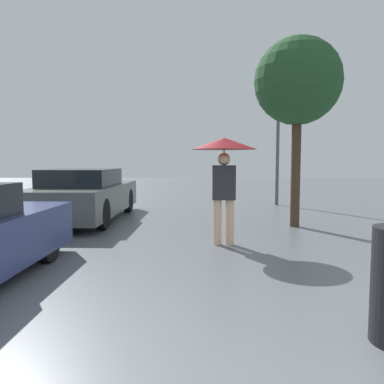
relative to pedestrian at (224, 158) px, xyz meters
The scene contains 4 objects.
pedestrian is the anchor object (origin of this frame).
parked_car_farthest 4.37m from the pedestrian, 140.53° to the left, with size 1.79×4.49×1.27m.
tree 3.02m from the pedestrian, 47.61° to the left, with size 1.89×1.89×4.14m.
street_lamp 6.45m from the pedestrian, 70.46° to the left, with size 0.27×0.27×3.91m.
Camera 1 is at (-0.34, -2.26, 1.46)m, focal length 35.00 mm.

